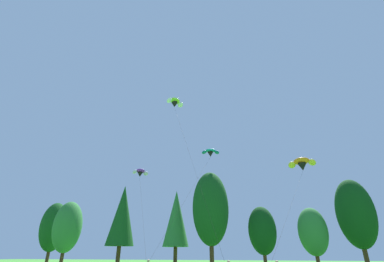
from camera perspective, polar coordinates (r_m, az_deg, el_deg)
treeline_tree_a at (r=61.48m, az=-27.26°, el=-17.60°), size 4.90×4.90×11.48m
treeline_tree_b at (r=52.32m, az=-24.88°, el=-17.92°), size 4.62×4.62×10.44m
treeline_tree_c at (r=46.27m, az=-14.53°, el=-16.81°), size 4.35×4.35×12.50m
treeline_tree_d at (r=48.34m, az=-3.37°, el=-17.90°), size 4.32×4.32×12.38m
treeline_tree_e at (r=45.26m, az=3.94°, el=-15.92°), size 5.78×5.78×14.75m
treeline_tree_f at (r=45.56m, az=14.65°, el=-19.70°), size 4.24×4.24×9.02m
treeline_tree_g at (r=45.01m, az=24.22°, el=-18.84°), size 4.07×4.07×8.42m
treeline_tree_h at (r=46.71m, az=31.32°, el=-14.64°), size 5.13×5.13×12.34m
parafoil_kite_high_teal at (r=49.19m, az=3.93°, el=-4.56°), size 3.40×22.28×18.51m
parafoil_kite_mid_lime_white at (r=44.69m, az=-3.66°, el=6.01°), size 10.68×15.36×24.08m
parafoil_kite_far_orange at (r=43.21m, az=22.25°, el=-6.44°), size 7.63×19.03×13.69m
parafoil_kite_low_purple at (r=41.47m, az=-10.90°, el=-8.66°), size 8.38×12.92×12.67m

